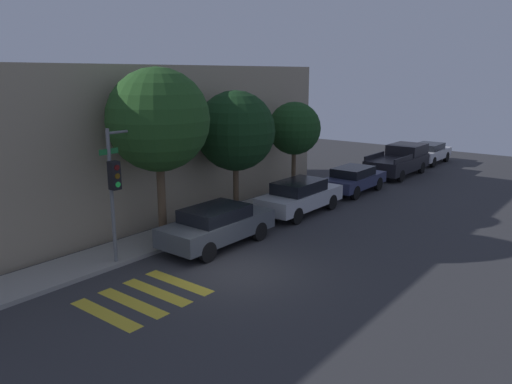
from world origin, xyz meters
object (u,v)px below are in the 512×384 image
sedan_middle (300,196)px  sedan_tail_of_row (429,152)px  tree_near_corner (158,120)px  tree_midblock (235,131)px  tree_far_end (294,129)px  pickup_truck (399,160)px  sedan_near_corner (217,225)px  sedan_far_end (354,179)px  traffic_light_pole (125,169)px

sedan_middle → sedan_tail_of_row: size_ratio=1.07×
tree_near_corner → tree_midblock: size_ratio=1.17×
tree_far_end → pickup_truck: bearing=-11.5°
sedan_middle → tree_near_corner: tree_near_corner is taller
tree_near_corner → tree_far_end: tree_near_corner is taller
sedan_middle → pickup_truck: bearing=0.0°
sedan_tail_of_row → sedan_middle: bearing=180.0°
pickup_truck → sedan_near_corner: bearing=-180.0°
pickup_truck → sedan_middle: bearing=-180.0°
pickup_truck → tree_midblock: tree_midblock is taller
sedan_middle → tree_near_corner: size_ratio=0.73×
sedan_far_end → tree_midblock: bearing=166.1°
sedan_far_end → sedan_tail_of_row: 11.18m
traffic_light_pole → sedan_far_end: (13.54, -1.27, -2.43)m
sedan_tail_of_row → tree_far_end: size_ratio=0.91×
sedan_near_corner → sedan_far_end: sedan_near_corner is taller
traffic_light_pole → tree_midblock: 6.21m
pickup_truck → sedan_far_end: bearing=180.0°
pickup_truck → sedan_tail_of_row: bearing=-0.0°
tree_midblock → tree_far_end: (4.44, 0.00, -0.28)m
sedan_far_end → tree_near_corner: (-11.58, 1.83, 3.81)m
sedan_near_corner → sedan_tail_of_row: (21.78, 0.00, -0.04)m
sedan_far_end → tree_near_corner: tree_near_corner is taller
pickup_truck → tree_near_corner: size_ratio=0.83×
sedan_near_corner → tree_far_end: bearing=13.4°
sedan_middle → tree_near_corner: bearing=164.2°
traffic_light_pole → sedan_tail_of_row: traffic_light_pole is taller
sedan_near_corner → tree_near_corner: size_ratio=0.71×
sedan_far_end → pickup_truck: pickup_truck is taller
sedan_middle → sedan_far_end: bearing=0.0°
sedan_middle → tree_far_end: 3.93m
sedan_far_end → tree_far_end: size_ratio=0.89×
tree_far_end → tree_near_corner: bearing=180.0°
sedan_far_end → sedan_tail_of_row: bearing=-0.0°
traffic_light_pole → pickup_truck: 19.76m
traffic_light_pole → tree_far_end: 10.61m
sedan_near_corner → pickup_truck: pickup_truck is taller
sedan_middle → sedan_tail_of_row: sedan_middle is taller
sedan_tail_of_row → tree_near_corner: 23.15m
sedan_middle → sedan_tail_of_row: bearing=0.0°
traffic_light_pole → sedan_near_corner: bearing=-23.3°
tree_midblock → sedan_tail_of_row: bearing=-5.6°
tree_near_corner → tree_far_end: bearing=0.0°
tree_midblock → pickup_truck: bearing=-7.8°
traffic_light_pole → sedan_far_end: bearing=-5.3°
sedan_near_corner → sedan_far_end: bearing=0.0°
traffic_light_pole → sedan_tail_of_row: bearing=-2.9°
sedan_middle → tree_midblock: tree_midblock is taller
sedan_middle → tree_far_end: tree_far_end is taller
traffic_light_pole → tree_far_end: bearing=3.0°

